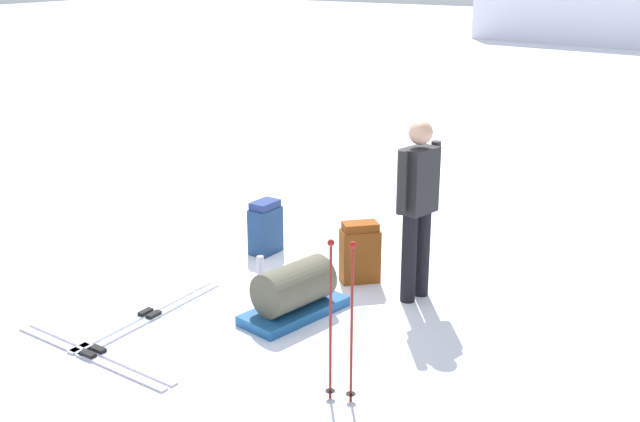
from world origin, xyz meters
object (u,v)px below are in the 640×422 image
gear_sled (294,292)px  ski_pair_far (93,354)px  backpack_bright (360,253)px  skier_standing (418,201)px  backpack_large_dark (265,228)px  ski_poles_planted_near (341,313)px  ski_pair_near (150,315)px  thermos_bottle (260,269)px

gear_sled → ski_pair_far: bearing=-122.6°
backpack_bright → skier_standing: bearing=-6.5°
backpack_large_dark → skier_standing: bearing=-6.3°
backpack_bright → gear_sled: 1.01m
backpack_large_dark → backpack_bright: (1.24, -0.13, 0.01)m
backpack_large_dark → gear_sled: (1.14, -1.13, -0.06)m
ski_pair_far → ski_poles_planted_near: ski_poles_planted_near is taller
ski_pair_near → ski_pair_far: bearing=-81.0°
skier_standing → ski_pair_far: skier_standing is taller
backpack_large_dark → backpack_bright: bearing=-6.2°
ski_pair_far → backpack_bright: (1.06, 2.49, 0.29)m
backpack_bright → ski_poles_planted_near: bearing=-63.9°
skier_standing → backpack_large_dark: (-1.88, 0.21, -0.67)m
ski_poles_planted_near → gear_sled: ski_poles_planted_near is taller
skier_standing → backpack_large_dark: bearing=173.7°
ski_pair_near → backpack_large_dark: size_ratio=2.96×
ski_pair_far → backpack_large_dark: size_ratio=3.03×
ski_pair_near → skier_standing: bearing=42.2°
ski_poles_planted_near → thermos_bottle: size_ratio=4.76×
ski_pair_far → backpack_bright: size_ratio=2.89×
ski_pair_near → gear_sled: (1.08, 0.72, 0.21)m
skier_standing → thermos_bottle: 1.74m
ski_pair_near → thermos_bottle: (0.35, 1.19, 0.12)m
ski_pair_far → gear_sled: gear_sled is taller
skier_standing → ski_pair_near: size_ratio=0.99×
ski_pair_near → thermos_bottle: 1.25m
backpack_large_dark → backpack_bright: 1.25m
ski_pair_far → backpack_bright: 2.72m
skier_standing → ski_poles_planted_near: bearing=-79.9°
ski_pair_far → ski_poles_planted_near: (2.03, 0.50, 0.68)m
ski_pair_far → backpack_bright: backpack_bright is taller
backpack_bright → thermos_bottle: bearing=-147.6°
backpack_large_dark → ski_poles_planted_near: ski_poles_planted_near is taller
backpack_large_dark → ski_pair_far: bearing=-85.9°
skier_standing → backpack_bright: size_ratio=2.79×
ski_poles_planted_near → thermos_bottle: 2.39m
ski_pair_far → gear_sled: bearing=57.4°
backpack_large_dark → ski_poles_planted_near: 3.10m
skier_standing → gear_sled: 1.39m
skier_standing → thermos_bottle: bearing=-162.8°
gear_sled → thermos_bottle: bearing=146.8°
gear_sled → thermos_bottle: size_ratio=4.12×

